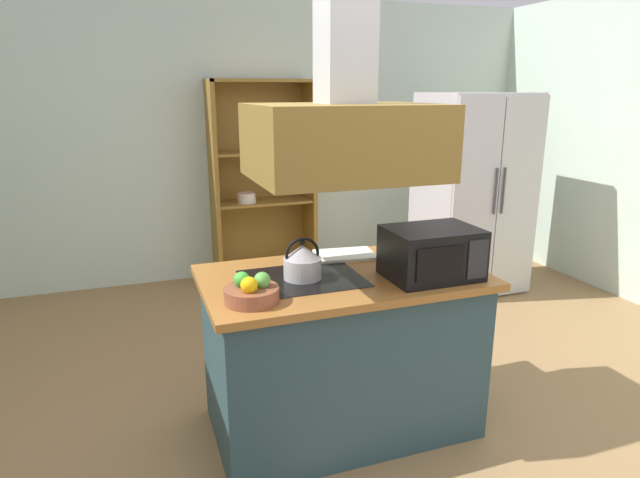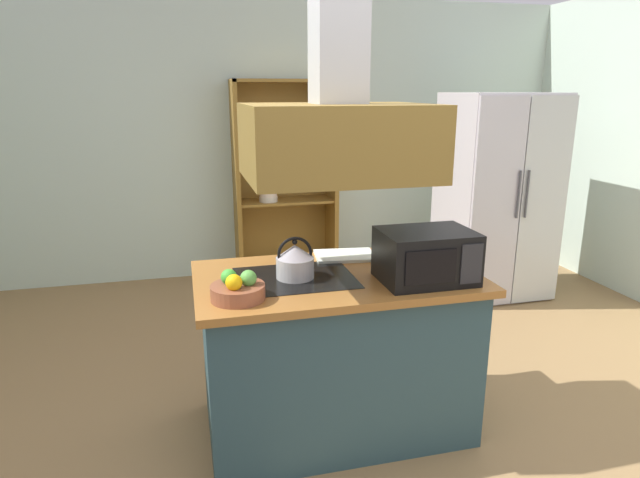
% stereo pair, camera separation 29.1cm
% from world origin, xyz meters
% --- Properties ---
extents(ground_plane, '(7.80, 7.80, 0.00)m').
position_xyz_m(ground_plane, '(0.00, 0.00, 0.00)').
color(ground_plane, olive).
extents(wall_back, '(6.00, 0.12, 2.70)m').
position_xyz_m(wall_back, '(0.00, 3.00, 1.35)').
color(wall_back, silver).
rests_on(wall_back, ground).
extents(kitchen_island, '(1.47, 0.85, 0.90)m').
position_xyz_m(kitchen_island, '(-0.20, 0.13, 0.45)').
color(kitchen_island, '#2B474E').
rests_on(kitchen_island, ground).
extents(range_hood, '(0.90, 0.70, 1.29)m').
position_xyz_m(range_hood, '(-0.20, 0.13, 1.71)').
color(range_hood, olive).
extents(refrigerator, '(0.90, 0.77, 1.81)m').
position_xyz_m(refrigerator, '(1.78, 1.82, 0.91)').
color(refrigerator, '#BEB8BD').
rests_on(refrigerator, ground).
extents(dish_cabinet, '(0.99, 0.40, 1.93)m').
position_xyz_m(dish_cabinet, '(0.02, 2.78, 0.86)').
color(dish_cabinet, olive).
rests_on(dish_cabinet, ground).
extents(kettle, '(0.19, 0.19, 0.22)m').
position_xyz_m(kettle, '(-0.42, 0.13, 0.99)').
color(kettle, '#BCBCBC').
rests_on(kettle, kitchen_island).
extents(cutting_board, '(0.37, 0.28, 0.02)m').
position_xyz_m(cutting_board, '(-0.07, 0.41, 0.91)').
color(cutting_board, white).
rests_on(cutting_board, kitchen_island).
extents(microwave, '(0.46, 0.35, 0.26)m').
position_xyz_m(microwave, '(0.21, -0.07, 1.03)').
color(microwave, black).
rests_on(microwave, kitchen_island).
extents(fruit_bowl, '(0.25, 0.25, 0.14)m').
position_xyz_m(fruit_bowl, '(-0.74, -0.10, 0.95)').
color(fruit_bowl, brown).
rests_on(fruit_bowl, kitchen_island).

